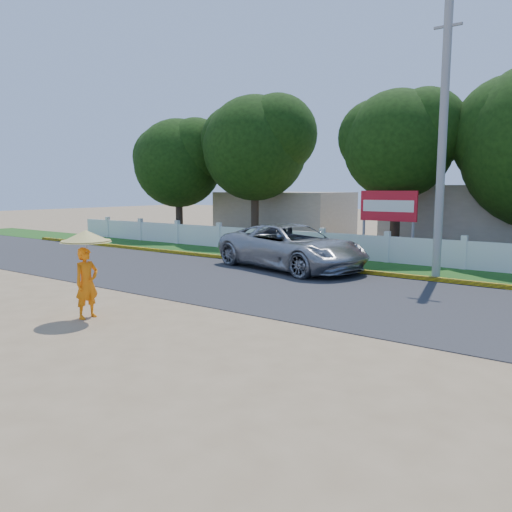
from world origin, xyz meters
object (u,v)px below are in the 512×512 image
(monk_with_parasol, at_px, (86,261))
(billboard, at_px, (388,210))
(vehicle, at_px, (291,247))
(utility_pole, at_px, (442,144))

(monk_with_parasol, height_order, billboard, billboard)
(vehicle, xyz_separation_m, monk_with_parasol, (-0.08, -8.97, 0.51))
(utility_pole, distance_m, billboard, 5.14)
(utility_pole, distance_m, monk_with_parasol, 11.97)
(vehicle, bearing_deg, monk_with_parasol, -166.50)
(vehicle, bearing_deg, billboard, -7.90)
(utility_pole, bearing_deg, billboard, 132.47)
(monk_with_parasol, relative_size, billboard, 0.71)
(vehicle, relative_size, billboard, 2.09)
(utility_pole, height_order, monk_with_parasol, utility_pole)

